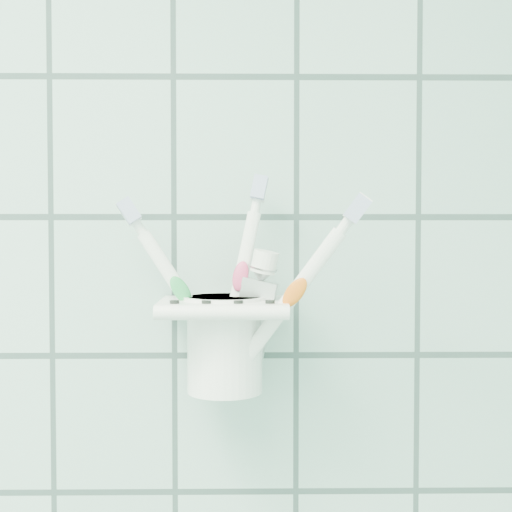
% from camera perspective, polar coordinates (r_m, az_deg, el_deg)
% --- Properties ---
extents(holder_bracket, '(0.12, 0.10, 0.04)m').
position_cam_1_polar(holder_bracket, '(0.67, -2.62, -4.22)').
color(holder_bracket, white).
rests_on(holder_bracket, wall_back).
extents(cup, '(0.08, 0.08, 0.09)m').
position_cam_1_polar(cup, '(0.68, -2.51, -6.72)').
color(cup, white).
rests_on(cup, holder_bracket).
extents(toothbrush_pink, '(0.10, 0.02, 0.20)m').
position_cam_1_polar(toothbrush_pink, '(0.67, -1.29, -1.48)').
color(toothbrush_pink, white).
rests_on(toothbrush_pink, cup).
extents(toothbrush_blue, '(0.05, 0.04, 0.20)m').
position_cam_1_polar(toothbrush_blue, '(0.66, -3.07, -1.63)').
color(toothbrush_blue, white).
rests_on(toothbrush_blue, cup).
extents(toothbrush_orange, '(0.12, 0.04, 0.21)m').
position_cam_1_polar(toothbrush_orange, '(0.66, -2.50, -1.04)').
color(toothbrush_orange, white).
rests_on(toothbrush_orange, cup).
extents(toothpaste_tube, '(0.05, 0.03, 0.13)m').
position_cam_1_polar(toothpaste_tube, '(0.68, -1.30, -3.96)').
color(toothpaste_tube, silver).
rests_on(toothpaste_tube, cup).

